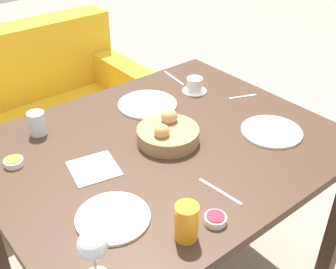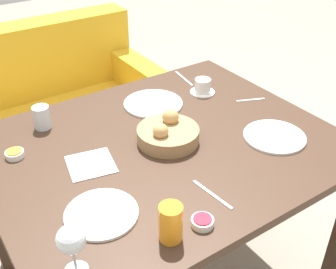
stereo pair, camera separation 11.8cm
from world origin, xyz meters
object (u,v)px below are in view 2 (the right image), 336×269
water_tumbler (42,117)px  jam_bowl_honey (15,154)px  wine_glass (71,241)px  knife_silver (212,194)px  plate_near_left (101,214)px  coffee_cup (203,87)px  couch (37,125)px  plate_near_right (274,137)px  spoon_coffee (251,100)px  plate_far_center (153,104)px  bread_basket (168,134)px  fork_silver (184,78)px  napkin (91,164)px  jam_bowl_berry (202,222)px  juice_glass (171,223)px

water_tumbler → jam_bowl_honey: bearing=-138.8°
wine_glass → knife_silver: (0.48, 0.04, -0.11)m
water_tumbler → wine_glass: bearing=-103.8°
plate_near_left → coffee_cup: 0.87m
plate_near_left → coffee_cup: bearing=31.7°
couch → wine_glass: bearing=-103.1°
couch → knife_silver: (0.13, -1.48, 0.46)m
plate_near_left → jam_bowl_honey: (-0.12, 0.44, 0.01)m
plate_near_left → plate_near_right: 0.74m
water_tumbler → coffee_cup: water_tumbler is taller
plate_near_left → jam_bowl_honey: jam_bowl_honey is taller
water_tumbler → spoon_coffee: bearing=-19.3°
plate_near_left → plate_far_center: 0.70m
bread_basket → spoon_coffee: (0.49, 0.06, -0.03)m
water_tumbler → wine_glass: (-0.18, -0.73, 0.07)m
jam_bowl_honey → knife_silver: 0.72m
fork_silver → napkin: 0.78m
napkin → wine_glass: bearing=-119.9°
couch → plate_near_left: size_ratio=6.42×
jam_bowl_berry → napkin: size_ratio=0.36×
couch → juice_glass: juice_glass is taller
bread_basket → wine_glass: size_ratio=1.51×
couch → knife_silver: size_ratio=8.20×
coffee_cup → spoon_coffee: 0.22m
plate_far_center → jam_bowl_berry: bearing=-111.3°
plate_far_center → juice_glass: bearing=-118.8°
water_tumbler → jam_bowl_honey: 0.21m
coffee_cup → juice_glass: bearing=-133.7°
juice_glass → jam_bowl_honey: bearing=111.0°
plate_near_left → couch: bearing=81.5°
plate_far_center → napkin: size_ratio=1.38×
jam_bowl_honey → coffee_cup: bearing=1.1°
plate_far_center → spoon_coffee: bearing=-28.7°
bread_basket → jam_bowl_berry: size_ratio=3.50×
fork_silver → knife_silver: 0.86m
juice_glass → water_tumbler: (-0.09, 0.77, -0.01)m
juice_glass → napkin: juice_glass is taller
water_tumbler → jam_bowl_berry: water_tumbler is taller
plate_near_right → jam_bowl_honey: jam_bowl_honey is taller
plate_far_center → wine_glass: 0.91m
plate_near_right → napkin: bearing=160.2°
juice_glass → wine_glass: size_ratio=0.75×
fork_silver → spoon_coffee: size_ratio=1.40×
bread_basket → jam_bowl_berry: (-0.16, -0.42, -0.02)m
plate_near_right → juice_glass: bearing=-162.1°
juice_glass → napkin: (-0.04, 0.44, -0.06)m
jam_bowl_honey → couch: bearing=70.4°
water_tumbler → jam_bowl_berry: bearing=-76.1°
bread_basket → plate_near_left: bearing=-150.6°
wine_glass → jam_bowl_honey: (0.02, 0.59, -0.10)m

